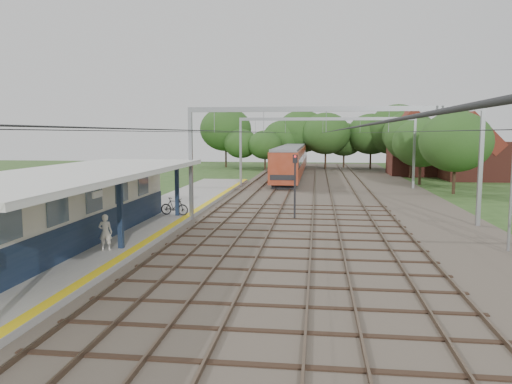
{
  "coord_description": "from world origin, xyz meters",
  "views": [
    {
      "loc": [
        2.74,
        -14.86,
        5.42
      ],
      "look_at": [
        -1.26,
        17.4,
        1.6
      ],
      "focal_mm": 35.0,
      "sensor_mm": 36.0,
      "label": 1
    }
  ],
  "objects_px": {
    "train": "(293,159)",
    "signal_post": "(295,180)",
    "bicycle": "(174,206)",
    "person": "(105,232)"
  },
  "relations": [
    {
      "from": "train",
      "to": "signal_post",
      "type": "relative_size",
      "value": 8.78
    },
    {
      "from": "train",
      "to": "person",
      "type": "bearing_deg",
      "value": -97.55
    },
    {
      "from": "person",
      "to": "signal_post",
      "type": "relative_size",
      "value": 0.39
    },
    {
      "from": "train",
      "to": "bicycle",
      "type": "bearing_deg",
      "value": -99.09
    },
    {
      "from": "bicycle",
      "to": "signal_post",
      "type": "xyz_separation_m",
      "value": [
        7.44,
        1.05,
        1.64
      ]
    },
    {
      "from": "train",
      "to": "signal_post",
      "type": "distance_m",
      "value": 33.94
    },
    {
      "from": "person",
      "to": "train",
      "type": "height_order",
      "value": "train"
    },
    {
      "from": "person",
      "to": "signal_post",
      "type": "xyz_separation_m",
      "value": [
        7.74,
        10.56,
        1.39
      ]
    },
    {
      "from": "bicycle",
      "to": "train",
      "type": "xyz_separation_m",
      "value": [
        5.59,
        34.93,
        1.23
      ]
    },
    {
      "from": "person",
      "to": "bicycle",
      "type": "distance_m",
      "value": 9.52
    }
  ]
}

